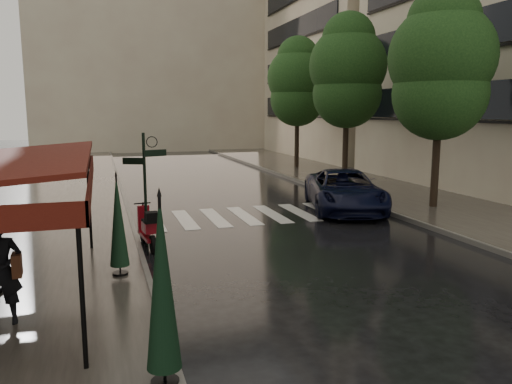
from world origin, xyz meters
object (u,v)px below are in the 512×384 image
parked_car (344,190)px  parasol_back (118,221)px  parasol_front (162,283)px  scooter (148,229)px

parked_car → parasol_back: 10.05m
parked_car → parasol_front: bearing=-110.8°
parked_car → parasol_front: size_ratio=2.10×
scooter → parasol_front: parasol_front is taller
parasol_back → scooter: bearing=71.1°
scooter → parked_car: size_ratio=0.32×
scooter → parked_car: parked_car is taller
parasol_front → parasol_back: 4.80m
parasol_front → parked_car: bearing=52.5°
parked_car → parasol_front: (-7.97, -10.37, 0.75)m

